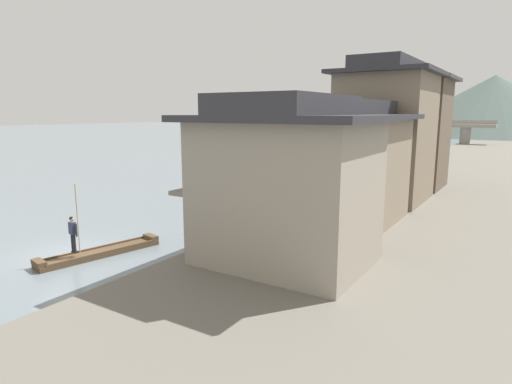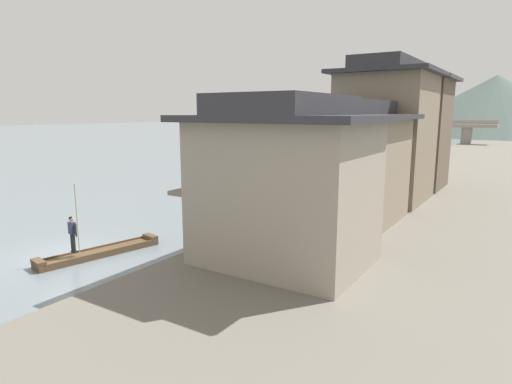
{
  "view_description": "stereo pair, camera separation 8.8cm",
  "coord_description": "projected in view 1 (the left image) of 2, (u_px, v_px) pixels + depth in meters",
  "views": [
    {
      "loc": [
        17.43,
        -11.17,
        6.38
      ],
      "look_at": [
        2.63,
        12.01,
        1.28
      ],
      "focal_mm": 30.24,
      "sensor_mm": 36.0,
      "label": 1
    },
    {
      "loc": [
        17.5,
        -11.12,
        6.38
      ],
      "look_at": [
        2.63,
        12.01,
        1.28
      ],
      "focal_mm": 30.24,
      "sensor_mm": 36.0,
      "label": 2
    }
  ],
  "objects": [
    {
      "name": "ground_plane",
      "position": [
        66.0,
        254.0,
        19.64
      ],
      "size": [
        400.0,
        400.0,
        0.0
      ],
      "primitive_type": "plane",
      "color": "slate"
    },
    {
      "name": "riverbank_right",
      "position": [
        494.0,
        184.0,
        36.45
      ],
      "size": [
        18.0,
        110.0,
        0.84
      ],
      "primitive_type": "cube",
      "color": "#6B665B",
      "rests_on": "ground"
    },
    {
      "name": "boat_foreground_poled",
      "position": [
        100.0,
        253.0,
        19.48
      ],
      "size": [
        2.11,
        5.65,
        0.41
      ],
      "color": "brown",
      "rests_on": "ground"
    },
    {
      "name": "boatman_person",
      "position": [
        73.0,
        230.0,
        18.43
      ],
      "size": [
        0.57,
        0.28,
        3.04
      ],
      "color": "black",
      "rests_on": "boat_foreground_poled"
    },
    {
      "name": "boat_moored_nearest",
      "position": [
        283.0,
        186.0,
        37.16
      ],
      "size": [
        4.35,
        4.08,
        0.49
      ],
      "color": "brown",
      "rests_on": "ground"
    },
    {
      "name": "boat_moored_second",
      "position": [
        253.0,
        220.0,
        25.27
      ],
      "size": [
        1.66,
        5.28,
        0.55
      ],
      "color": "#33281E",
      "rests_on": "ground"
    },
    {
      "name": "boat_moored_third",
      "position": [
        390.0,
        155.0,
        62.53
      ],
      "size": [
        1.79,
        5.13,
        0.78
      ],
      "color": "brown",
      "rests_on": "ground"
    },
    {
      "name": "boat_moored_far",
      "position": [
        376.0,
        172.0,
        44.27
      ],
      "size": [
        1.93,
        4.12,
        0.81
      ],
      "color": "#33281E",
      "rests_on": "ground"
    },
    {
      "name": "boat_midriver_drifting",
      "position": [
        316.0,
        163.0,
        53.0
      ],
      "size": [
        2.05,
        5.51,
        0.66
      ],
      "color": "#423328",
      "rests_on": "ground"
    },
    {
      "name": "boat_midriver_upstream",
      "position": [
        342.0,
        181.0,
        38.75
      ],
      "size": [
        4.4,
        4.24,
        0.84
      ],
      "color": "brown",
      "rests_on": "ground"
    },
    {
      "name": "house_waterfront_nearest",
      "position": [
        286.0,
        182.0,
        15.75
      ],
      "size": [
        7.12,
        5.46,
        6.14
      ],
      "color": "gray",
      "rests_on": "riverbank_right"
    },
    {
      "name": "house_waterfront_second",
      "position": [
        343.0,
        164.0,
        21.65
      ],
      "size": [
        6.18,
        7.89,
        6.14
      ],
      "color": "gray",
      "rests_on": "riverbank_right"
    },
    {
      "name": "house_waterfront_tall",
      "position": [
        386.0,
        132.0,
        27.3
      ],
      "size": [
        6.26,
        6.86,
        8.74
      ],
      "color": "#7F705B",
      "rests_on": "riverbank_right"
    },
    {
      "name": "house_waterfront_narrow",
      "position": [
        409.0,
        129.0,
        32.31
      ],
      "size": [
        6.29,
        5.82,
        8.74
      ],
      "color": "brown",
      "rests_on": "riverbank_right"
    },
    {
      "name": "stone_bridge",
      "position": [
        423.0,
        129.0,
        80.72
      ],
      "size": [
        24.17,
        2.4,
        5.04
      ],
      "color": "gray",
      "rests_on": "ground"
    },
    {
      "name": "hill_far_west",
      "position": [
        493.0,
        105.0,
        124.7
      ],
      "size": [
        60.74,
        60.74,
        16.95
      ],
      "primitive_type": "cone",
      "color": "#4C5B56",
      "rests_on": "ground"
    },
    {
      "name": "hill_far_centre",
      "position": [
        473.0,
        112.0,
        130.65
      ],
      "size": [
        61.8,
        61.8,
        12.79
      ],
      "primitive_type": "cone",
      "color": "#5B6B5B",
      "rests_on": "ground"
    }
  ]
}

